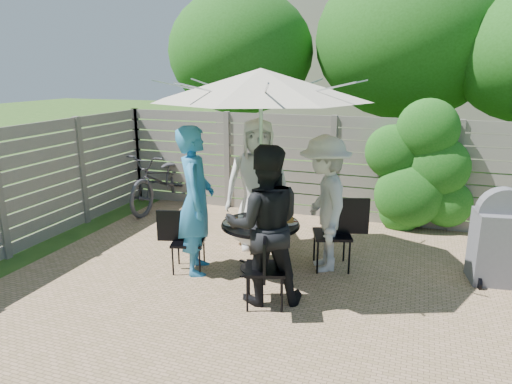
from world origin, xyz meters
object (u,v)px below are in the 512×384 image
(person_back, at_px, (258,185))
(plate_front, at_px, (262,231))
(patio_table, at_px, (260,237))
(chair_left, at_px, (188,253))
(plate_right, at_px, (288,221))
(plate_left, at_px, (233,221))
(bicycle, at_px, (162,179))
(person_right, at_px, (324,204))
(plate_back, at_px, (259,213))
(chair_front, at_px, (265,284))
(chair_right, at_px, (333,248))
(glass_back, at_px, (252,212))
(syrup_jug, at_px, (256,216))
(person_front, at_px, (265,226))
(glass_left, at_px, (241,221))
(plate_extra, at_px, (276,229))
(coffee_cup, at_px, (267,213))
(glass_right, at_px, (280,215))
(chair_back, at_px, (257,225))
(glass_front, at_px, (270,224))
(umbrella, at_px, (261,84))
(person_left, at_px, (196,201))

(person_back, bearing_deg, plate_front, -90.00)
(patio_table, bearing_deg, chair_left, -157.77)
(plate_right, bearing_deg, plate_left, -157.70)
(patio_table, relative_size, bicycle, 0.63)
(person_right, relative_size, plate_right, 6.95)
(plate_back, bearing_deg, person_back, 112.30)
(chair_front, relative_size, plate_front, 3.50)
(plate_left, height_order, bicycle, bicycle)
(plate_front, bearing_deg, chair_left, -178.24)
(person_back, bearing_deg, person_right, -45.00)
(chair_right, bearing_deg, person_right, 3.32)
(person_right, xyz_separation_m, glass_back, (-0.96, -0.11, -0.17))
(syrup_jug, bearing_deg, person_front, -63.80)
(patio_table, height_order, person_right, person_right)
(glass_left, bearing_deg, syrup_jug, 60.11)
(person_front, height_order, glass_back, person_front)
(chair_left, xyz_separation_m, plate_front, (1.03, 0.03, 0.43))
(syrup_jug, bearing_deg, plate_extra, -33.26)
(plate_front, relative_size, syrup_jug, 1.62)
(chair_right, bearing_deg, coffee_cup, -10.54)
(patio_table, xyz_separation_m, chair_right, (0.89, 0.37, -0.17))
(person_back, bearing_deg, bicycle, 129.08)
(glass_right, xyz_separation_m, coffee_cup, (-0.19, 0.05, -0.01))
(chair_back, height_order, plate_left, chair_back)
(plate_back, height_order, glass_back, glass_back)
(plate_front, xyz_separation_m, syrup_jug, (-0.21, 0.36, 0.06))
(plate_left, bearing_deg, plate_right, 22.30)
(plate_right, height_order, glass_left, glass_left)
(chair_back, distance_m, glass_back, 0.84)
(chair_back, distance_m, person_back, 0.69)
(chair_left, bearing_deg, plate_right, 5.23)
(plate_left, bearing_deg, plate_front, -22.70)
(chair_right, xyz_separation_m, syrup_jug, (-0.97, -0.34, 0.45))
(glass_left, xyz_separation_m, syrup_jug, (0.13, 0.22, 0.01))
(glass_back, distance_m, glass_front, 0.56)
(plate_back, bearing_deg, glass_back, -113.95)
(bicycle, bearing_deg, syrup_jug, -38.27)
(person_front, bearing_deg, patio_table, -90.00)
(chair_left, xyz_separation_m, glass_right, (1.09, 0.56, 0.48))
(umbrella, bearing_deg, person_back, 112.30)
(plate_left, relative_size, plate_right, 1.00)
(chair_left, height_order, plate_right, chair_left)
(umbrella, distance_m, plate_extra, 1.77)
(chair_front, height_order, syrup_jug, chair_front)
(person_left, xyz_separation_m, chair_front, (1.13, -0.58, -0.70))
(person_back, relative_size, plate_back, 7.46)
(chair_back, xyz_separation_m, plate_front, (0.51, -1.23, 0.39))
(glass_back, height_order, glass_front, same)
(chair_left, xyz_separation_m, chair_right, (1.79, 0.73, 0.04))
(person_back, distance_m, plate_extra, 1.18)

